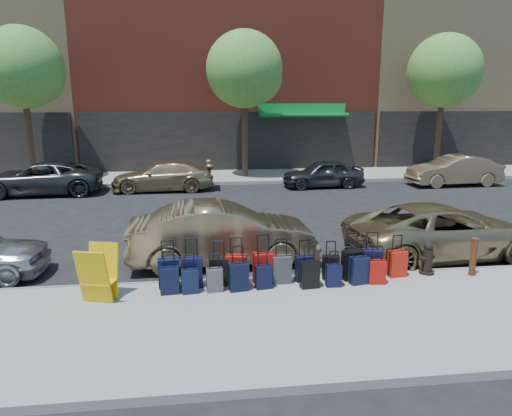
{
  "coord_description": "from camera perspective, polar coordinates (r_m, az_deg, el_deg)",
  "views": [
    {
      "loc": [
        -1.73,
        -13.97,
        3.99
      ],
      "look_at": [
        -0.24,
        -1.5,
        1.04
      ],
      "focal_mm": 32.0,
      "sensor_mm": 36.0,
      "label": 1
    }
  ],
  "objects": [
    {
      "name": "display_rack",
      "position": [
        9.51,
        -19.09,
        -7.82
      ],
      "size": [
        0.77,
        0.81,
        1.1
      ],
      "rotation": [
        0.0,
        0.0,
        -0.27
      ],
      "color": "gold",
      "rests_on": "sidewalk_near"
    },
    {
      "name": "car_near_2",
      "position": [
        12.85,
        22.23,
        -2.64
      ],
      "size": [
        5.23,
        2.86,
        1.39
      ],
      "primitive_type": "imported",
      "rotation": [
        0.0,
        0.0,
        1.69
      ],
      "color": "#96835C",
      "rests_on": "ground"
    },
    {
      "name": "suitcase_front_6",
      "position": [
        10.07,
        6.08,
        -7.49
      ],
      "size": [
        0.4,
        0.24,
        0.93
      ],
      "rotation": [
        0.0,
        0.0,
        0.09
      ],
      "color": "black",
      "rests_on": "sidewalk_near"
    },
    {
      "name": "car_far_2",
      "position": [
        21.79,
        8.35,
        4.27
      ],
      "size": [
        3.86,
        1.72,
        1.29
      ],
      "primitive_type": "imported",
      "rotation": [
        0.0,
        0.0,
        -1.52
      ],
      "color": "#2F2F31",
      "rests_on": "ground"
    },
    {
      "name": "curb_near",
      "position": [
        10.41,
        3.28,
        -8.88
      ],
      "size": [
        60.0,
        0.08,
        0.15
      ],
      "primitive_type": "cube",
      "color": "gray",
      "rests_on": "ground"
    },
    {
      "name": "suitcase_front_7",
      "position": [
        10.25,
        9.32,
        -7.33
      ],
      "size": [
        0.38,
        0.23,
        0.87
      ],
      "rotation": [
        0.0,
        0.0,
        -0.1
      ],
      "color": "black",
      "rests_on": "sidewalk_near"
    },
    {
      "name": "tree_center",
      "position": [
        23.63,
        -1.1,
        16.69
      ],
      "size": [
        3.8,
        3.8,
        7.27
      ],
      "color": "black",
      "rests_on": "sidewalk_far"
    },
    {
      "name": "suitcase_front_1",
      "position": [
        9.81,
        -8.01,
        -7.89
      ],
      "size": [
        0.44,
        0.25,
        1.05
      ],
      "rotation": [
        0.0,
        0.0,
        0.03
      ],
      "color": "black",
      "rests_on": "sidewalk_near"
    },
    {
      "name": "suitcase_back_9",
      "position": [
        10.23,
        14.86,
        -7.71
      ],
      "size": [
        0.37,
        0.24,
        0.84
      ],
      "rotation": [
        0.0,
        0.0,
        -0.11
      ],
      "color": "#9B100A",
      "rests_on": "sidewalk_near"
    },
    {
      "name": "ground",
      "position": [
        14.63,
        0.22,
        -2.59
      ],
      "size": [
        120.0,
        120.0,
        0.0
      ],
      "primitive_type": "plane",
      "color": "black",
      "rests_on": "ground"
    },
    {
      "name": "building_center",
      "position": [
        32.56,
        -4.01,
        23.82
      ],
      "size": [
        17.0,
        12.85,
        20.0
      ],
      "color": "maroon",
      "rests_on": "ground"
    },
    {
      "name": "suitcase_back_4",
      "position": [
        9.65,
        0.94,
        -8.59
      ],
      "size": [
        0.37,
        0.25,
        0.81
      ],
      "rotation": [
        0.0,
        0.0,
        0.16
      ],
      "color": "black",
      "rests_on": "sidewalk_near"
    },
    {
      "name": "suitcase_front_2",
      "position": [
        9.85,
        -4.66,
        -7.88
      ],
      "size": [
        0.42,
        0.26,
        0.96
      ],
      "rotation": [
        0.0,
        0.0,
        -0.1
      ],
      "color": "black",
      "rests_on": "sidewalk_near"
    },
    {
      "name": "suitcase_front_0",
      "position": [
        9.85,
        -10.86,
        -7.97
      ],
      "size": [
        0.45,
        0.28,
        1.02
      ],
      "rotation": [
        0.0,
        0.0,
        0.1
      ],
      "color": "black",
      "rests_on": "sidewalk_near"
    },
    {
      "name": "suitcase_front_9",
      "position": [
        10.51,
        14.23,
        -6.73
      ],
      "size": [
        0.47,
        0.31,
        1.04
      ],
      "rotation": [
        0.0,
        0.0,
        -0.18
      ],
      "color": "black",
      "rests_on": "sidewalk_near"
    },
    {
      "name": "suitcase_front_8",
      "position": [
        10.31,
        11.94,
        -6.97
      ],
      "size": [
        0.47,
        0.3,
        1.06
      ],
      "rotation": [
        0.0,
        0.0,
        0.15
      ],
      "color": "black",
      "rests_on": "sidewalk_near"
    },
    {
      "name": "suitcase_back_6",
      "position": [
        9.74,
        6.71,
        -8.26
      ],
      "size": [
        0.4,
        0.25,
        0.92
      ],
      "rotation": [
        0.0,
        0.0,
        0.08
      ],
      "color": "black",
      "rests_on": "sidewalk_near"
    },
    {
      "name": "building_right",
      "position": [
        36.88,
        23.47,
        19.99
      ],
      "size": [
        15.0,
        12.12,
        18.0
      ],
      "color": "#95805B",
      "rests_on": "ground"
    },
    {
      "name": "suitcase_front_5",
      "position": [
        9.92,
        3.23,
        -7.66
      ],
      "size": [
        0.42,
        0.24,
        0.98
      ],
      "rotation": [
        0.0,
        0.0,
        0.04
      ],
      "color": "#35353A",
      "rests_on": "sidewalk_near"
    },
    {
      "name": "suitcase_back_1",
      "position": [
        9.53,
        -8.27,
        -9.04
      ],
      "size": [
        0.36,
        0.23,
        0.81
      ],
      "rotation": [
        0.0,
        0.0,
        0.1
      ],
      "color": "black",
      "rests_on": "sidewalk_near"
    },
    {
      "name": "suitcase_front_3",
      "position": [
        9.84,
        -2.54,
        -7.7
      ],
      "size": [
        0.47,
        0.32,
        1.05
      ],
      "rotation": [
        0.0,
        0.0,
        -0.19
      ],
      "color": "maroon",
      "rests_on": "sidewalk_near"
    },
    {
      "name": "suitcase_back_3",
      "position": [
        9.55,
        -2.19,
        -8.57
      ],
      "size": [
        0.43,
        0.29,
        0.95
      ],
      "rotation": [
        0.0,
        0.0,
        0.15
      ],
      "color": "black",
      "rests_on": "sidewalk_near"
    },
    {
      "name": "bollard",
      "position": [
        11.38,
        25.55,
        -5.47
      ],
      "size": [
        0.16,
        0.16,
        0.87
      ],
      "color": "#38190C",
      "rests_on": "sidewalk_near"
    },
    {
      "name": "tree_left",
      "position": [
        24.88,
        -26.89,
        15.14
      ],
      "size": [
        3.8,
        3.8,
        7.27
      ],
      "color": "black",
      "rests_on": "sidewalk_far"
    },
    {
      "name": "tree_right",
      "position": [
        26.81,
        22.73,
        15.3
      ],
      "size": [
        3.8,
        3.8,
        7.27
      ],
      "color": "black",
      "rests_on": "sidewalk_far"
    },
    {
      "name": "curb_far",
      "position": [
        22.36,
        -2.29,
        3.15
      ],
      "size": [
        60.0,
        0.08,
        0.15
      ],
      "primitive_type": "cube",
      "color": "gray",
      "rests_on": "ground"
    },
    {
      "name": "car_far_0",
      "position": [
        21.97,
        -25.3,
        3.37
      ],
      "size": [
        5.2,
        2.58,
        1.42
      ],
      "primitive_type": "imported",
      "rotation": [
        0.0,
        0.0,
        -1.52
      ],
      "color": "#343437",
      "rests_on": "ground"
    },
    {
      "name": "car_near_1",
      "position": [
        11.4,
        -4.19,
        -3.24
      ],
      "size": [
        4.71,
        1.84,
        1.53
      ],
      "primitive_type": "imported",
      "rotation": [
        0.0,
        0.0,
        1.62
      ],
      "color": "#917B59",
      "rests_on": "ground"
    },
    {
      "name": "suitcase_back_8",
      "position": [
        10.12,
        12.77,
        -7.6
      ],
      "size": [
        0.44,
        0.3,
        0.96
      ],
      "rotation": [
        0.0,
        0.0,
        0.18
      ],
      "color": "black",
      "rests_on": "sidewalk_near"
    },
    {
      "name": "suitcase_front_10",
      "position": [
        10.74,
        17.24,
        -6.64
      ],
      "size": [
        0.42,
        0.26,
        0.95
      ],
      "rotation": [
        0.0,
        0.0,
        0.11
      ],
      "color": "#B3180B",
      "rests_on": "sidewalk_near"
    },
    {
      "name": "suitcase_back_2",
      "position": [
        9.55,
        -5.21,
        -8.92
      ],
      "size": [
        0.35,
        0.22,
        0.8
      ],
      "rotation": [
        0.0,
        0.0,
        0.07
      ],
      "color": "#3E3F44",
      "rests_on": "sidewalk_near"
    },
    {
      "name": "sidewalk_far",
      "position": [
        24.35,
        -2.67,
        3.97
      ],
      "size": [
        60.0,
        4.0,
        0.15
      ],
      "primitive_type": "cube",
      "color": "gray",
      "rests_on": "ground"
    },
    {
      "name": "fire_hydrant",
      "position": [
        11.12,
        20.65,
        -6.0
      ],
      "size": [
        0.38,
        0.34,
        0.75
      ],
      "rotation": [
        0.0,
        0.0,
        0.32
      ],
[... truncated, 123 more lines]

